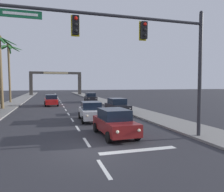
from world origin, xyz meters
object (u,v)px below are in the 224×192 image
at_px(sedan_parked_nearest_kerb, 91,97).
at_px(town_gateway_arch, 56,80).
at_px(sedan_oncoming_far, 51,100).
at_px(sedan_parked_mid_kerb, 117,106).
at_px(sedan_lead_at_stop_bar, 115,122).
at_px(palm_left_farthest, 9,60).
at_px(sedan_third_in_queue, 91,111).
at_px(traffic_signal_mast, 148,45).
at_px(palm_left_third, 0,60).

bearing_deg(sedan_parked_nearest_kerb, town_gateway_arch, 100.73).
xyz_separation_m(sedan_oncoming_far, sedan_parked_mid_kerb, (6.97, -10.93, 0.00)).
distance_m(sedan_parked_nearest_kerb, town_gateway_arch, 28.29).
bearing_deg(sedan_lead_at_stop_bar, palm_left_farthest, 110.88).
bearing_deg(sedan_third_in_queue, traffic_signal_mast, -77.76).
bearing_deg(palm_left_third, sedan_parked_mid_kerb, -29.94).
distance_m(sedan_third_in_queue, palm_left_farthest, 24.60).
height_order(sedan_oncoming_far, palm_left_farthest, palm_left_farthest).
relative_size(traffic_signal_mast, sedan_parked_mid_kerb, 2.50).
height_order(palm_left_third, town_gateway_arch, palm_left_third).
bearing_deg(town_gateway_arch, palm_left_third, -102.36).
distance_m(sedan_third_in_queue, sedan_oncoming_far, 15.11).
distance_m(sedan_third_in_queue, sedan_parked_mid_kerb, 5.31).
relative_size(sedan_third_in_queue, sedan_oncoming_far, 1.00).
height_order(sedan_lead_at_stop_bar, sedan_parked_mid_kerb, same).
bearing_deg(sedan_third_in_queue, palm_left_third, 129.65).
relative_size(sedan_parked_mid_kerb, palm_left_third, 0.47).
distance_m(sedan_lead_at_stop_bar, sedan_oncoming_far, 21.03).
distance_m(palm_left_third, palm_left_farthest, 10.18).
relative_size(traffic_signal_mast, sedan_parked_nearest_kerb, 2.48).
bearing_deg(town_gateway_arch, sedan_oncoming_far, -93.03).
xyz_separation_m(sedan_lead_at_stop_bar, sedan_third_in_queue, (-0.37, 5.96, 0.00)).
height_order(traffic_signal_mast, palm_left_farthest, palm_left_farthest).
xyz_separation_m(palm_left_third, town_gateway_arch, (7.85, 35.81, -1.76)).
bearing_deg(palm_left_farthest, palm_left_third, -86.23).
distance_m(traffic_signal_mast, sedan_parked_mid_kerb, 12.67).
distance_m(sedan_lead_at_stop_bar, sedan_third_in_queue, 5.97).
relative_size(traffic_signal_mast, sedan_third_in_queue, 2.48).
relative_size(sedan_third_in_queue, palm_left_third, 0.48).
height_order(traffic_signal_mast, sedan_parked_nearest_kerb, traffic_signal_mast).
xyz_separation_m(sedan_third_in_queue, palm_left_farthest, (-10.08, 21.45, 6.57)).
bearing_deg(sedan_parked_nearest_kerb, sedan_lead_at_stop_bar, -97.32).
distance_m(sedan_parked_mid_kerb, palm_left_third, 16.06).
xyz_separation_m(sedan_parked_mid_kerb, palm_left_third, (-13.10, 7.55, 5.40)).
bearing_deg(sedan_lead_at_stop_bar, town_gateway_arch, 92.09).
bearing_deg(traffic_signal_mast, palm_left_third, 120.07).
xyz_separation_m(sedan_lead_at_stop_bar, sedan_oncoming_far, (-3.66, 20.71, 0.00)).
distance_m(sedan_parked_nearest_kerb, sedan_parked_mid_kerb, 15.79).
height_order(palm_left_farthest, town_gateway_arch, palm_left_farthest).
xyz_separation_m(sedan_parked_nearest_kerb, palm_left_third, (-13.07, -8.24, 5.40)).
distance_m(traffic_signal_mast, sedan_lead_at_stop_bar, 5.10).
xyz_separation_m(traffic_signal_mast, sedan_parked_mid_kerb, (1.99, 11.65, -4.55)).
height_order(sedan_third_in_queue, sedan_oncoming_far, same).
relative_size(palm_left_farthest, town_gateway_arch, 0.68).
distance_m(traffic_signal_mast, palm_left_third, 22.20).
xyz_separation_m(palm_left_third, palm_left_farthest, (-0.66, 10.09, 1.17)).
bearing_deg(traffic_signal_mast, sedan_parked_nearest_kerb, 85.92).
xyz_separation_m(traffic_signal_mast, palm_left_third, (-11.12, 19.20, 0.85)).
relative_size(sedan_parked_nearest_kerb, sedan_parked_mid_kerb, 1.01).
xyz_separation_m(sedan_lead_at_stop_bar, palm_left_farthest, (-10.45, 27.41, 6.57)).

